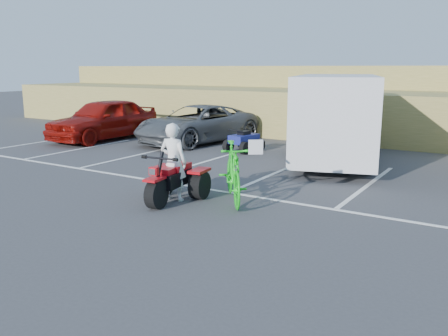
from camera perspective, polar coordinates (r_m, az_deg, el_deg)
The scene contains 11 objects.
ground at distance 9.80m, azimuth -6.74°, elevation -6.05°, with size 100.00×100.00×0.00m, color #3C3C3F.
parking_stripes at distance 12.73m, azimuth 7.87°, elevation -1.83°, with size 28.00×5.16×0.01m.
grass_embankment at distance 23.53m, azimuth 17.59°, elevation 7.56°, with size 40.00×8.50×3.10m.
red_trike_atv at distance 11.00m, azimuth -6.40°, elevation -4.03°, with size 1.31×1.75×1.14m, color #B00A11, non-canonical shape.
rider at distance 10.91m, azimuth -6.11°, elevation 0.72°, with size 0.66×0.43×1.80m, color white.
green_dirt_bike at distance 10.77m, azimuth 1.11°, elevation -0.54°, with size 0.64×2.27×1.37m, color #14BF19.
grey_pickup at distance 19.44m, azimuth -3.27°, elevation 5.30°, with size 2.52×5.46×1.52m, color #46494D.
red_car at distance 20.86m, azimuth -14.27°, elevation 5.73°, with size 2.06×5.13×1.75m, color maroon.
cargo_trailer at distance 15.60m, azimuth 13.28°, elevation 6.10°, with size 4.07×6.40×2.78m.
quad_atv_blue at distance 17.40m, azimuth 2.40°, elevation 1.99°, with size 0.97×1.30×0.85m, color navy, non-canonical shape.
quad_atv_green at distance 16.86m, azimuth 9.72°, elevation 1.51°, with size 1.17×1.57×1.02m, color #155C25, non-canonical shape.
Camera 1 is at (5.87, -7.25, 3.03)m, focal length 38.00 mm.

